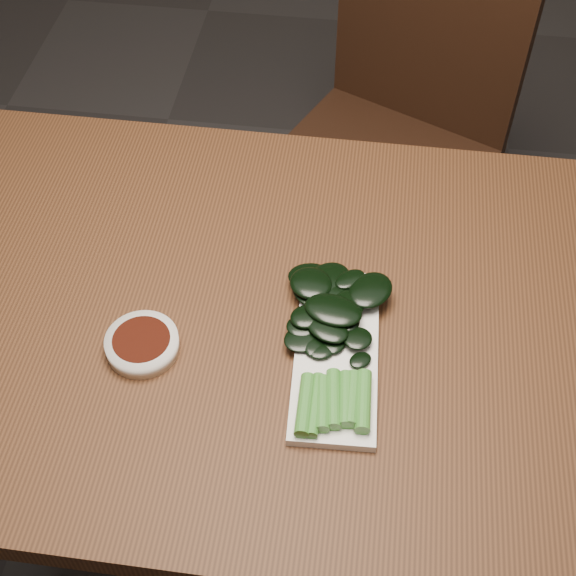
{
  "coord_description": "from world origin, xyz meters",
  "views": [
    {
      "loc": [
        0.12,
        -0.72,
        1.68
      ],
      "look_at": [
        0.02,
        0.04,
        0.76
      ],
      "focal_mm": 50.0,
      "sensor_mm": 36.0,
      "label": 1
    }
  ],
  "objects": [
    {
      "name": "chair_far",
      "position": [
        0.17,
        0.76,
        0.49
      ],
      "size": [
        0.6,
        0.6,
        0.89
      ],
      "rotation": [
        0.0,
        0.0,
        -0.43
      ],
      "color": "black",
      "rests_on": "ground"
    },
    {
      "name": "serving_plate",
      "position": [
        0.1,
        -0.07,
        0.76
      ],
      "size": [
        0.13,
        0.3,
        0.01
      ],
      "rotation": [
        0.0,
        0.0,
        0.05
      ],
      "color": "white",
      "rests_on": "table"
    },
    {
      "name": "table",
      "position": [
        0.0,
        0.0,
        0.68
      ],
      "size": [
        1.4,
        0.8,
        0.75
      ],
      "color": "#4B2A15",
      "rests_on": "ground"
    },
    {
      "name": "ground",
      "position": [
        0.0,
        0.0,
        0.0
      ],
      "size": [
        6.0,
        6.0,
        0.0
      ],
      "primitive_type": "plane",
      "color": "#2C2929",
      "rests_on": "ground"
    },
    {
      "name": "sauce_bowl",
      "position": [
        -0.17,
        -0.1,
        0.76
      ],
      "size": [
        0.1,
        0.1,
        0.03
      ],
      "color": "white",
      "rests_on": "table"
    },
    {
      "name": "gai_lan",
      "position": [
        0.09,
        -0.03,
        0.78
      ],
      "size": [
        0.17,
        0.31,
        0.03
      ],
      "color": "#438F31",
      "rests_on": "serving_plate"
    }
  ]
}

